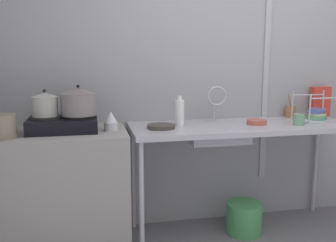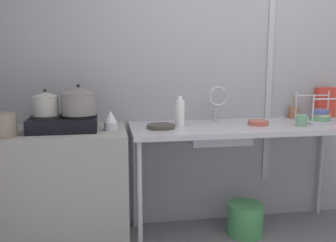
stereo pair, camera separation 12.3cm
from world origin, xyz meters
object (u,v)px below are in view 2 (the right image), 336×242
Objects in this scene: faucet at (218,98)px; cup_by_rack at (301,120)px; pot_on_left_burner at (46,104)px; dish_rack at (320,116)px; pot_on_right_burner at (79,101)px; small_bowl_on_drainboard at (258,123)px; frying_pan at (161,126)px; utensil_jar at (294,112)px; pot_beside_stove at (3,125)px; cereal_box at (325,102)px; bucket_on_floor at (245,219)px; sink_basin at (217,134)px; stove at (63,123)px; percolator at (111,121)px; bottle_by_sink at (180,113)px.

faucet is 3.42× the size of cup_by_rack.
dish_rack is (2.18, 0.04, -0.16)m from pot_on_left_burner.
pot_on_right_burner is 1.40m from small_bowl_on_drainboard.
pot_on_left_burner is at bearing 178.23° from frying_pan.
utensil_jar is (-0.12, 0.21, 0.01)m from dish_rack.
cereal_box reaches higher than pot_beside_stove.
utensil_jar is 1.03m from bucket_on_floor.
faucet reaches higher than sink_basin.
dish_rack is 1.06m from bucket_on_floor.
cereal_box is at bearing 6.39° from stove.
sink_basin is 1.12m from cereal_box.
cup_by_rack is (1.93, -0.12, -0.16)m from pot_on_left_burner.
pot_on_left_burner is 0.48m from percolator.
percolator is at bearing -179.94° from bucket_on_floor.
pot_on_right_burner is 1.85m from utensil_jar.
stove is at bearing -177.59° from bottle_by_sink.
sink_basin is (1.55, 0.14, -0.14)m from pot_beside_stove.
small_bowl_on_drainboard is (1.38, -0.01, -0.20)m from pot_on_right_burner.
pot_beside_stove is at bearing -175.70° from dish_rack.
faucet is 1.02m from bucket_on_floor.
pot_on_right_burner is 1.80× the size of percolator.
pot_beside_stove is at bearing -170.47° from utensil_jar.
dish_rack is (1.95, 0.04, -0.17)m from pot_on_right_burner.
frying_pan is 1.03× the size of utensil_jar.
dish_rack is at bearing 5.94° from bucket_on_floor.
sink_basin is 1.54× the size of faucet.
stove is 0.19m from pot_on_left_burner.
small_bowl_on_drainboard is 0.54× the size of bucket_on_floor.
frying_pan is at bearing -2.46° from pot_on_right_burner.
faucet reaches higher than bottle_by_sink.
small_bowl_on_drainboard is (1.50, -0.01, -0.04)m from stove.
utensil_jar reaches higher than percolator.
cereal_box is (2.35, 0.25, -0.07)m from pot_on_left_burner.
percolator is at bearing -173.08° from cereal_box.
pot_on_right_burner is at bearing -177.22° from bottle_by_sink.
bucket_on_floor is (1.30, -0.03, -1.00)m from pot_on_right_burner.
pot_beside_stove is 0.85× the size of frying_pan.
percolator is at bearing -5.42° from stove.
sink_basin is at bearing -0.47° from stove.
cereal_box is at bearing 19.77° from small_bowl_on_drainboard.
frying_pan is at bearing -1.77° from pot_on_left_burner.
utensil_jar is at bearing 30.09° from small_bowl_on_drainboard.
bottle_by_sink is at bearing 170.71° from cup_by_rack.
stove reaches higher than bucket_on_floor.
pot_beside_stove is at bearing -172.92° from cereal_box.
faucet is at bearing -174.34° from cereal_box.
faucet is at bearing 14.10° from bottle_by_sink.
small_bowl_on_drainboard is (-0.31, 0.10, -0.03)m from cup_by_rack.
pot_on_left_burner is 0.81× the size of bottle_by_sink.
stove is at bearing 179.43° from small_bowl_on_drainboard.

